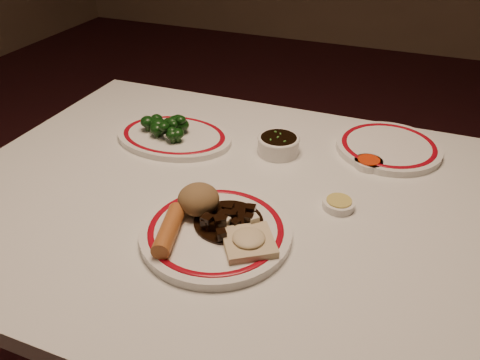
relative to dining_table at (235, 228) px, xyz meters
name	(u,v)px	position (x,y,z in m)	size (l,w,h in m)	color
dining_table	(235,228)	(0.00, 0.00, 0.00)	(1.20, 0.90, 0.75)	silver
main_plate	(216,232)	(0.02, -0.14, 0.10)	(0.35, 0.35, 0.02)	white
rice_mound	(199,199)	(-0.03, -0.10, 0.14)	(0.08, 0.08, 0.06)	brown
spring_roll	(169,230)	(-0.05, -0.19, 0.13)	(0.03, 0.03, 0.12)	#B3632C
fried_wonton	(249,241)	(0.09, -0.16, 0.12)	(0.12, 0.12, 0.02)	beige
stirfry_heap	(227,220)	(0.03, -0.12, 0.12)	(0.13, 0.13, 0.03)	black
broccoli_plate	(174,136)	(-0.23, 0.16, 0.10)	(0.30, 0.26, 0.02)	white
broccoli_pile	(168,125)	(-0.24, 0.16, 0.13)	(0.13, 0.09, 0.05)	#23471C
soy_bowl	(278,145)	(0.03, 0.20, 0.11)	(0.10, 0.10, 0.04)	white
sweet_sour_dish	(368,163)	(0.24, 0.21, 0.10)	(0.06, 0.06, 0.02)	white
mustard_dish	(339,204)	(0.21, 0.03, 0.10)	(0.06, 0.06, 0.02)	white
far_plate	(388,147)	(0.27, 0.30, 0.10)	(0.27, 0.27, 0.02)	white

